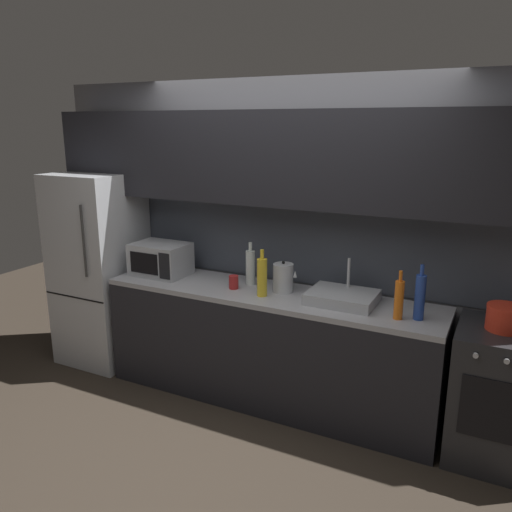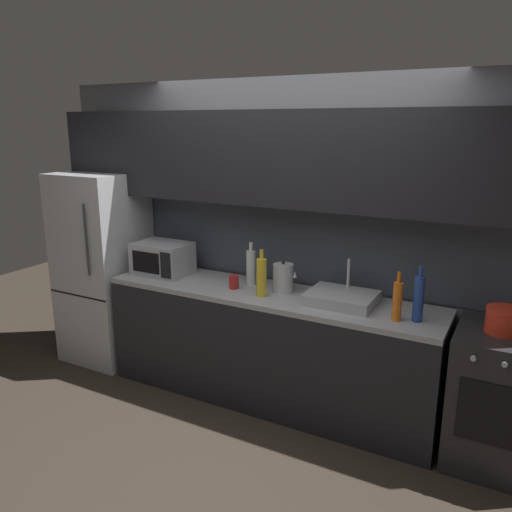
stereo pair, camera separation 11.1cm
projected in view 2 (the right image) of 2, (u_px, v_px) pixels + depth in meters
The scene contains 14 objects.
ground_plane at pixel (205, 460), 3.37m from camera, with size 10.00×10.00×0.00m, color #2D261E.
back_wall at pixel (286, 203), 3.99m from camera, with size 4.39×0.44×2.50m.
counter_run at pixel (268, 346), 4.02m from camera, with size 2.65×0.60×0.90m.
refrigerator at pixel (104, 267), 4.70m from camera, with size 0.68×0.69×1.73m.
oven_range at pixel (500, 399), 3.25m from camera, with size 0.60×0.62×0.90m.
microwave at pixel (163, 258), 4.36m from camera, with size 0.46×0.35×0.27m.
sink_basin at pixel (342, 298), 3.66m from camera, with size 0.48×0.38×0.30m.
kettle at pixel (283, 278), 3.89m from camera, with size 0.19×0.16×0.24m.
wine_bottle_yellow at pixel (262, 277), 3.79m from camera, with size 0.08×0.08×0.36m.
wine_bottle_blue at pixel (419, 298), 3.30m from camera, with size 0.07×0.07×0.37m.
wine_bottle_clear at pixel (251, 267), 4.06m from camera, with size 0.08×0.08×0.35m.
wine_bottle_orange at pixel (397, 301), 3.32m from camera, with size 0.06×0.06×0.33m.
mug_red at pixel (234, 282), 3.98m from camera, with size 0.07×0.07×0.10m, color #A82323.
cooking_pot at pixel (505, 321), 3.13m from camera, with size 0.23×0.23×0.16m.
Camera 2 is at (1.69, -2.40, 2.16)m, focal length 35.83 mm.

